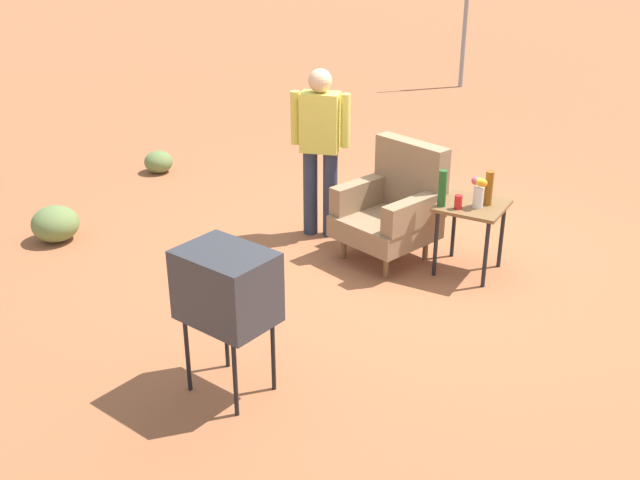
{
  "coord_description": "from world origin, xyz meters",
  "views": [
    {
      "loc": [
        2.37,
        -5.92,
        3.02
      ],
      "look_at": [
        -0.21,
        -1.36,
        0.65
      ],
      "focal_mm": 41.99,
      "sensor_mm": 36.0,
      "label": 1
    }
  ],
  "objects_px": {
    "person_standing": "(320,143)",
    "soda_can_red": "(458,202)",
    "bottle_tall_amber": "(489,188)",
    "bottle_wine_green": "(442,188)",
    "side_table": "(471,214)",
    "tv_on_stand": "(227,287)",
    "road_sign": "(466,7)",
    "armchair": "(394,206)",
    "flower_vase": "(479,191)"
  },
  "relations": [
    {
      "from": "road_sign",
      "to": "bottle_tall_amber",
      "type": "height_order",
      "value": "road_sign"
    },
    {
      "from": "armchair",
      "to": "bottle_tall_amber",
      "type": "relative_size",
      "value": 3.53
    },
    {
      "from": "armchair",
      "to": "road_sign",
      "type": "xyz_separation_m",
      "value": [
        -1.85,
        7.03,
        0.88
      ]
    },
    {
      "from": "tv_on_stand",
      "to": "bottle_tall_amber",
      "type": "relative_size",
      "value": 3.43
    },
    {
      "from": "tv_on_stand",
      "to": "armchair",
      "type": "bearing_deg",
      "value": 88.53
    },
    {
      "from": "side_table",
      "to": "soda_can_red",
      "type": "distance_m",
      "value": 0.24
    },
    {
      "from": "side_table",
      "to": "flower_vase",
      "type": "height_order",
      "value": "flower_vase"
    },
    {
      "from": "bottle_wine_green",
      "to": "flower_vase",
      "type": "bearing_deg",
      "value": 23.31
    },
    {
      "from": "road_sign",
      "to": "armchair",
      "type": "bearing_deg",
      "value": -75.28
    },
    {
      "from": "armchair",
      "to": "bottle_wine_green",
      "type": "relative_size",
      "value": 3.31
    },
    {
      "from": "person_standing",
      "to": "soda_can_red",
      "type": "distance_m",
      "value": 1.51
    },
    {
      "from": "side_table",
      "to": "tv_on_stand",
      "type": "bearing_deg",
      "value": -107.38
    },
    {
      "from": "side_table",
      "to": "bottle_tall_amber",
      "type": "xyz_separation_m",
      "value": [
        0.12,
        0.05,
        0.25
      ]
    },
    {
      "from": "tv_on_stand",
      "to": "flower_vase",
      "type": "xyz_separation_m",
      "value": [
        0.84,
        2.45,
        0.01
      ]
    },
    {
      "from": "armchair",
      "to": "bottle_wine_green",
      "type": "bearing_deg",
      "value": -14.94
    },
    {
      "from": "side_table",
      "to": "armchair",
      "type": "bearing_deg",
      "value": -177.03
    },
    {
      "from": "side_table",
      "to": "person_standing",
      "type": "distance_m",
      "value": 1.6
    },
    {
      "from": "side_table",
      "to": "tv_on_stand",
      "type": "height_order",
      "value": "tv_on_stand"
    },
    {
      "from": "armchair",
      "to": "side_table",
      "type": "height_order",
      "value": "armchair"
    },
    {
      "from": "bottle_tall_amber",
      "to": "bottle_wine_green",
      "type": "xyz_separation_m",
      "value": [
        -0.34,
        -0.22,
        0.01
      ]
    },
    {
      "from": "armchair",
      "to": "flower_vase",
      "type": "distance_m",
      "value": 0.83
    },
    {
      "from": "side_table",
      "to": "road_sign",
      "type": "xyz_separation_m",
      "value": [
        -2.56,
        6.99,
        0.84
      ]
    },
    {
      "from": "road_sign",
      "to": "bottle_wine_green",
      "type": "relative_size",
      "value": 7.63
    },
    {
      "from": "armchair",
      "to": "person_standing",
      "type": "bearing_deg",
      "value": 172.65
    },
    {
      "from": "person_standing",
      "to": "road_sign",
      "type": "relative_size",
      "value": 0.67
    },
    {
      "from": "armchair",
      "to": "person_standing",
      "type": "xyz_separation_m",
      "value": [
        -0.83,
        0.11,
        0.44
      ]
    },
    {
      "from": "side_table",
      "to": "soda_can_red",
      "type": "bearing_deg",
      "value": -114.39
    },
    {
      "from": "soda_can_red",
      "to": "flower_vase",
      "type": "relative_size",
      "value": 0.46
    },
    {
      "from": "person_standing",
      "to": "road_sign",
      "type": "distance_m",
      "value": 7.01
    },
    {
      "from": "bottle_tall_amber",
      "to": "soda_can_red",
      "type": "xyz_separation_m",
      "value": [
        -0.19,
        -0.21,
        -0.09
      ]
    },
    {
      "from": "side_table",
      "to": "soda_can_red",
      "type": "relative_size",
      "value": 5.26
    },
    {
      "from": "tv_on_stand",
      "to": "bottle_tall_amber",
      "type": "distance_m",
      "value": 2.7
    },
    {
      "from": "tv_on_stand",
      "to": "road_sign",
      "type": "distance_m",
      "value": 9.67
    },
    {
      "from": "person_standing",
      "to": "soda_can_red",
      "type": "xyz_separation_m",
      "value": [
        1.47,
        -0.23,
        -0.24
      ]
    },
    {
      "from": "armchair",
      "to": "bottle_tall_amber",
      "type": "xyz_separation_m",
      "value": [
        0.83,
        0.09,
        0.29
      ]
    },
    {
      "from": "tv_on_stand",
      "to": "soda_can_red",
      "type": "height_order",
      "value": "tv_on_stand"
    },
    {
      "from": "tv_on_stand",
      "to": "soda_can_red",
      "type": "bearing_deg",
      "value": 73.13
    },
    {
      "from": "armchair",
      "to": "side_table",
      "type": "relative_size",
      "value": 1.65
    },
    {
      "from": "bottle_tall_amber",
      "to": "armchair",
      "type": "bearing_deg",
      "value": -173.84
    },
    {
      "from": "armchair",
      "to": "soda_can_red",
      "type": "distance_m",
      "value": 0.69
    },
    {
      "from": "bottle_wine_green",
      "to": "tv_on_stand",
      "type": "bearing_deg",
      "value": -103.57
    },
    {
      "from": "road_sign",
      "to": "bottle_wine_green",
      "type": "distance_m",
      "value": 7.55
    },
    {
      "from": "person_standing",
      "to": "soda_can_red",
      "type": "bearing_deg",
      "value": -8.91
    },
    {
      "from": "person_standing",
      "to": "bottle_wine_green",
      "type": "relative_size",
      "value": 5.12
    },
    {
      "from": "road_sign",
      "to": "bottle_wine_green",
      "type": "height_order",
      "value": "road_sign"
    },
    {
      "from": "bottle_tall_amber",
      "to": "bottle_wine_green",
      "type": "height_order",
      "value": "bottle_wine_green"
    },
    {
      "from": "tv_on_stand",
      "to": "person_standing",
      "type": "distance_m",
      "value": 2.68
    },
    {
      "from": "side_table",
      "to": "person_standing",
      "type": "height_order",
      "value": "person_standing"
    },
    {
      "from": "flower_vase",
      "to": "bottle_tall_amber",
      "type": "bearing_deg",
      "value": 62.0
    },
    {
      "from": "road_sign",
      "to": "soda_can_red",
      "type": "xyz_separation_m",
      "value": [
        2.49,
        -7.15,
        -0.68
      ]
    }
  ]
}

